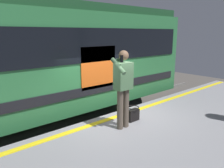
{
  "coord_description": "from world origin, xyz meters",
  "views": [
    {
      "loc": [
        3.75,
        4.33,
        3.12
      ],
      "look_at": [
        0.19,
        0.3,
        1.88
      ],
      "focal_mm": 35.9,
      "sensor_mm": 36.0,
      "label": 1
    }
  ],
  "objects": [
    {
      "name": "ground_plane",
      "position": [
        0.0,
        0.0,
        0.0
      ],
      "size": [
        23.9,
        23.9,
        0.0
      ],
      "primitive_type": "plane",
      "color": "#4C4742"
    },
    {
      "name": "passenger",
      "position": [
        0.38,
        0.88,
        2.03
      ],
      "size": [
        0.57,
        0.55,
        1.77
      ],
      "color": "brown",
      "rests_on": "platform"
    },
    {
      "name": "safety_line",
      "position": [
        0.0,
        0.3,
        0.98
      ],
      "size": [
        12.64,
        0.16,
        0.01
      ],
      "primitive_type": "cube",
      "color": "yellow",
      "rests_on": "platform"
    },
    {
      "name": "handbag",
      "position": [
        -0.1,
        0.76,
        1.15
      ],
      "size": [
        0.32,
        0.3,
        0.36
      ],
      "color": "black",
      "rests_on": "platform"
    },
    {
      "name": "track_rail_near",
      "position": [
        0.0,
        -1.25,
        0.08
      ],
      "size": [
        16.76,
        0.08,
        0.16
      ],
      "primitive_type": "cube",
      "color": "slate",
      "rests_on": "ground"
    },
    {
      "name": "train_carriage",
      "position": [
        2.0,
        -1.96,
        2.42
      ],
      "size": [
        11.66,
        2.9,
        3.76
      ],
      "color": "#2D723F",
      "rests_on": "ground"
    },
    {
      "name": "track_rail_far",
      "position": [
        0.0,
        -2.68,
        0.08
      ],
      "size": [
        16.76,
        0.08,
        0.16
      ],
      "primitive_type": "cube",
      "color": "slate",
      "rests_on": "ground"
    }
  ]
}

